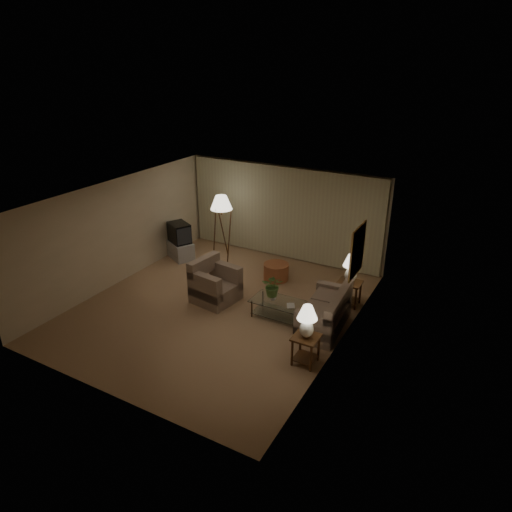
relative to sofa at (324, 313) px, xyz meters
The scene contains 16 objects.
ground 2.55m from the sofa, behind, with size 7.00×7.00×0.00m, color #A77F5C.
room_shell 3.07m from the sofa, 154.86° to the left, with size 6.04×7.02×2.72m.
sofa is the anchor object (origin of this frame).
armchair 2.73m from the sofa, behind, with size 1.22×1.18×0.82m.
side_table_near 1.36m from the sofa, 83.66° to the right, with size 0.49×0.49×0.60m.
side_table_far 1.26m from the sofa, 83.16° to the left, with size 0.55×0.46×0.60m.
table_lamp_near 1.50m from the sofa, 83.66° to the right, with size 0.39×0.39×0.67m.
table_lamp_far 1.42m from the sofa, 83.16° to the left, with size 0.40×0.40×0.69m.
coffee_table 1.05m from the sofa, behind, with size 1.23×0.67×0.41m.
tv_cabinet 5.27m from the sofa, 163.27° to the left, with size 1.01×0.87×0.50m, color #9B9B9D.
crt_tv 5.29m from the sofa, 163.27° to the left, with size 0.81×0.73×0.57m, color black.
floor_lamp 4.48m from the sofa, 152.31° to the left, with size 0.62×0.62×1.91m.
ottoman 2.54m from the sofa, 140.66° to the left, with size 0.66×0.66×0.44m, color #AE583A.
vase 1.20m from the sofa, behind, with size 0.16×0.16×0.16m, color white.
flowers 1.29m from the sofa, behind, with size 0.47×0.41×0.52m, color #4F7936.
book 0.82m from the sofa, 165.84° to the right, with size 0.17×0.23×0.02m, color olive.
Camera 1 is at (5.33, -7.82, 5.47)m, focal length 32.00 mm.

